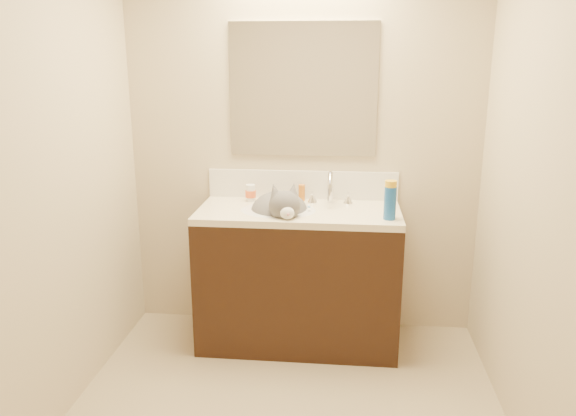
% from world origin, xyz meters
% --- Properties ---
extents(room_shell, '(2.24, 2.54, 2.52)m').
position_xyz_m(room_shell, '(0.00, 0.00, 1.49)').
color(room_shell, tan).
rests_on(room_shell, ground).
extents(vanity_cabinet, '(1.20, 0.55, 0.82)m').
position_xyz_m(vanity_cabinet, '(0.00, 0.97, 0.41)').
color(vanity_cabinet, black).
rests_on(vanity_cabinet, ground).
extents(counter_slab, '(1.20, 0.55, 0.04)m').
position_xyz_m(counter_slab, '(0.00, 0.97, 0.84)').
color(counter_slab, beige).
rests_on(counter_slab, vanity_cabinet).
extents(basin, '(0.45, 0.36, 0.14)m').
position_xyz_m(basin, '(-0.12, 0.94, 0.79)').
color(basin, white).
rests_on(basin, vanity_cabinet).
extents(faucet, '(0.28, 0.20, 0.21)m').
position_xyz_m(faucet, '(0.18, 1.11, 0.95)').
color(faucet, silver).
rests_on(faucet, counter_slab).
extents(cat, '(0.47, 0.52, 0.35)m').
position_xyz_m(cat, '(-0.11, 0.96, 0.85)').
color(cat, '#504E50').
rests_on(cat, basin).
extents(backsplash, '(1.20, 0.02, 0.18)m').
position_xyz_m(backsplash, '(0.00, 1.24, 0.95)').
color(backsplash, silver).
rests_on(backsplash, counter_slab).
extents(mirror, '(0.90, 0.02, 0.80)m').
position_xyz_m(mirror, '(0.00, 1.24, 1.54)').
color(mirror, white).
rests_on(mirror, room_shell).
extents(pill_bottle, '(0.06, 0.06, 0.11)m').
position_xyz_m(pill_bottle, '(-0.32, 1.14, 0.91)').
color(pill_bottle, white).
rests_on(pill_bottle, counter_slab).
extents(pill_label, '(0.07, 0.07, 0.04)m').
position_xyz_m(pill_label, '(-0.32, 1.14, 0.91)').
color(pill_label, orange).
rests_on(pill_label, pill_bottle).
extents(silver_jar, '(0.06, 0.06, 0.06)m').
position_xyz_m(silver_jar, '(-0.00, 1.19, 0.89)').
color(silver_jar, '#B7B7BC').
rests_on(silver_jar, counter_slab).
extents(amber_bottle, '(0.04, 0.04, 0.10)m').
position_xyz_m(amber_bottle, '(0.00, 1.18, 0.91)').
color(amber_bottle, '#C86C17').
rests_on(amber_bottle, counter_slab).
extents(toothbrush, '(0.03, 0.14, 0.01)m').
position_xyz_m(toothbrush, '(0.06, 1.00, 0.86)').
color(toothbrush, white).
rests_on(toothbrush, counter_slab).
extents(toothbrush_head, '(0.02, 0.03, 0.01)m').
position_xyz_m(toothbrush_head, '(0.06, 1.00, 0.87)').
color(toothbrush_head, '#5B89C1').
rests_on(toothbrush_head, counter_slab).
extents(spray_can, '(0.08, 0.08, 0.19)m').
position_xyz_m(spray_can, '(0.52, 0.82, 0.95)').
color(spray_can, '#164D9E').
rests_on(spray_can, counter_slab).
extents(spray_cap, '(0.08, 0.08, 0.04)m').
position_xyz_m(spray_cap, '(0.52, 0.82, 1.06)').
color(spray_cap, gold).
rests_on(spray_cap, spray_can).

